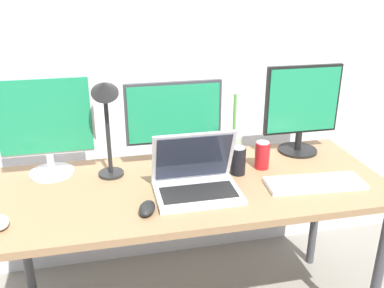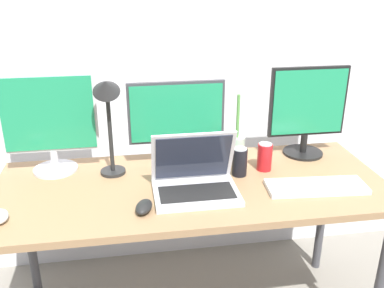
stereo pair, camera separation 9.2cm
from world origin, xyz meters
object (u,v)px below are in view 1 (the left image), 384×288
(desk_lamp, at_px, (106,109))
(keyboard_main, at_px, (315,183))
(laptop_silver, at_px, (195,179))
(monitor_left, at_px, (45,124))
(bamboo_vase, at_px, (233,146))
(work_desk, at_px, (192,197))
(soda_can_near_keyboard, at_px, (262,155))
(mouse_by_laptop, at_px, (0,223))
(soda_can_by_laptop, at_px, (238,161))
(mouse_by_keyboard, at_px, (147,208))
(monitor_right, at_px, (302,107))
(monitor_center, at_px, (174,120))

(desk_lamp, bearing_deg, keyboard_main, -16.18)
(laptop_silver, bearing_deg, monitor_left, 153.32)
(monitor_left, bearing_deg, bamboo_vase, -1.65)
(work_desk, bearing_deg, keyboard_main, -14.46)
(laptop_silver, relative_size, desk_lamp, 0.72)
(work_desk, height_order, soda_can_near_keyboard, soda_can_near_keyboard)
(work_desk, height_order, mouse_by_laptop, mouse_by_laptop)
(mouse_by_laptop, relative_size, soda_can_by_laptop, 0.72)
(keyboard_main, relative_size, mouse_by_keyboard, 3.96)
(desk_lamp, bearing_deg, laptop_silver, -29.35)
(monitor_left, xyz_separation_m, desk_lamp, (0.26, -0.11, 0.08))
(mouse_by_keyboard, height_order, bamboo_vase, bamboo_vase)
(monitor_left, distance_m, monitor_right, 1.17)
(work_desk, height_order, bamboo_vase, bamboo_vase)
(monitor_left, bearing_deg, mouse_by_laptop, -109.50)
(keyboard_main, relative_size, soda_can_near_keyboard, 3.23)
(bamboo_vase, bearing_deg, monitor_left, 178.35)
(laptop_silver, height_order, soda_can_by_laptop, laptop_silver)
(soda_can_by_laptop, bearing_deg, monitor_center, 147.85)
(soda_can_near_keyboard, bearing_deg, soda_can_by_laptop, -164.71)
(monitor_center, height_order, mouse_by_keyboard, monitor_center)
(work_desk, distance_m, bamboo_vase, 0.34)
(soda_can_by_laptop, distance_m, bamboo_vase, 0.15)
(monitor_left, xyz_separation_m, mouse_by_keyboard, (0.37, -0.41, -0.22))
(desk_lamp, bearing_deg, mouse_by_keyboard, -68.88)
(work_desk, distance_m, monitor_left, 0.69)
(mouse_by_keyboard, bearing_deg, monitor_center, 84.28)
(work_desk, height_order, mouse_by_keyboard, mouse_by_keyboard)
(monitor_center, height_order, soda_can_by_laptop, monitor_center)
(monitor_right, relative_size, soda_can_by_laptop, 3.41)
(soda_can_by_laptop, bearing_deg, mouse_by_keyboard, -150.68)
(soda_can_near_keyboard, xyz_separation_m, soda_can_by_laptop, (-0.12, -0.03, 0.00))
(work_desk, distance_m, desk_lamp, 0.52)
(work_desk, height_order, monitor_left, monitor_left)
(monitor_center, bearing_deg, soda_can_by_laptop, -32.15)
(work_desk, bearing_deg, soda_can_by_laptop, 12.75)
(soda_can_near_keyboard, height_order, desk_lamp, desk_lamp)
(desk_lamp, bearing_deg, monitor_left, 156.91)
(laptop_silver, distance_m, soda_can_by_laptop, 0.25)
(mouse_by_keyboard, distance_m, soda_can_near_keyboard, 0.62)
(work_desk, distance_m, soda_can_by_laptop, 0.26)
(soda_can_by_laptop, distance_m, desk_lamp, 0.61)
(keyboard_main, distance_m, mouse_by_laptop, 1.22)
(monitor_right, distance_m, bamboo_vase, 0.38)
(mouse_by_keyboard, bearing_deg, soda_can_by_laptop, 47.22)
(keyboard_main, height_order, soda_can_by_laptop, soda_can_by_laptop)
(bamboo_vase, bearing_deg, desk_lamp, -171.54)
(monitor_left, distance_m, mouse_by_laptop, 0.48)
(laptop_silver, xyz_separation_m, desk_lamp, (-0.33, 0.18, 0.26))
(monitor_right, xyz_separation_m, laptop_silver, (-0.59, -0.29, -0.17))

